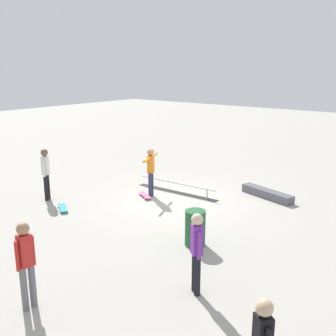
{
  "coord_description": "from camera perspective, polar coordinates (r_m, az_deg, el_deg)",
  "views": [
    {
      "loc": [
        -7.73,
        10.09,
        4.38
      ],
      "look_at": [
        0.43,
        -0.21,
        1.0
      ],
      "focal_mm": 42.68,
      "sensor_mm": 36.0,
      "label": 1
    }
  ],
  "objects": [
    {
      "name": "grind_rail",
      "position": [
        14.18,
        1.26,
        -2.89
      ],
      "size": [
        3.29,
        0.36,
        0.37
      ],
      "rotation": [
        0.0,
        0.0,
        0.04
      ],
      "color": "black",
      "rests_on": "ground_plane"
    },
    {
      "name": "bystander_white_shirt",
      "position": [
        13.81,
        -17.06,
        -0.46
      ],
      "size": [
        0.3,
        0.36,
        1.74
      ],
      "rotation": [
        0.0,
        0.0,
        2.19
      ],
      "color": "black",
      "rests_on": "ground_plane"
    },
    {
      "name": "bystander_red_shirt",
      "position": [
        7.83,
        -19.64,
        -12.36
      ],
      "size": [
        0.23,
        0.38,
        1.7
      ],
      "rotation": [
        0.0,
        0.0,
        1.53
      ],
      "color": "slate",
      "rests_on": "ground_plane"
    },
    {
      "name": "bystander_purple_shirt",
      "position": [
        7.87,
        4.1,
        -11.49
      ],
      "size": [
        0.34,
        0.29,
        1.67
      ],
      "rotation": [
        0.0,
        0.0,
        2.48
      ],
      "color": "black",
      "rests_on": "ground_plane"
    },
    {
      "name": "skate_ledge",
      "position": [
        14.07,
        13.97,
        -3.58
      ],
      "size": [
        2.03,
        0.91,
        0.27
      ],
      "primitive_type": "cube",
      "rotation": [
        0.0,
        0.0,
        -0.28
      ],
      "color": "#595960",
      "rests_on": "ground_plane"
    },
    {
      "name": "skateboard_main",
      "position": [
        13.72,
        -3.32,
        -3.9
      ],
      "size": [
        0.8,
        0.56,
        0.09
      ],
      "rotation": [
        0.0,
        0.0,
        5.78
      ],
      "color": "#E05993",
      "rests_on": "ground_plane"
    },
    {
      "name": "ground_plane",
      "position": [
        13.44,
        0.89,
        -4.6
      ],
      "size": [
        60.0,
        60.0,
        0.0
      ],
      "primitive_type": "plane",
      "color": "#ADA89E"
    },
    {
      "name": "loose_skateboard_teal",
      "position": [
        12.94,
        -14.8,
        -5.51
      ],
      "size": [
        0.79,
        0.58,
        0.09
      ],
      "rotation": [
        0.0,
        0.0,
        5.74
      ],
      "color": "teal",
      "rests_on": "ground_plane"
    },
    {
      "name": "skater_main",
      "position": [
        13.54,
        -2.48,
        -0.13
      ],
      "size": [
        0.58,
        1.29,
        1.69
      ],
      "rotation": [
        0.0,
        0.0,
        5.1
      ],
      "color": "#2D3351",
      "rests_on": "ground_plane"
    },
    {
      "name": "trash_bin",
      "position": [
        10.07,
        3.9,
        -8.55
      ],
      "size": [
        0.51,
        0.51,
        0.91
      ],
      "primitive_type": "cylinder",
      "color": "#1E592D",
      "rests_on": "ground_plane"
    }
  ]
}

